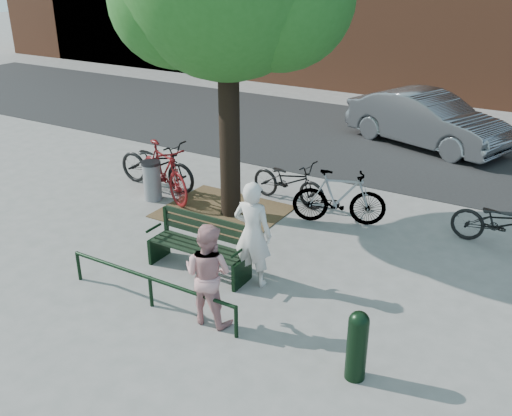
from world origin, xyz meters
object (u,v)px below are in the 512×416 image
Objects in this scene: person_right at (208,274)px; bollard at (357,343)px; park_bench at (201,244)px; parked_car at (427,120)px; bicycle_c at (289,181)px; litter_bin at (152,180)px; person_left at (253,234)px.

person_right reaches higher than bollard.
parked_car is (1.27, 8.71, 0.26)m from park_bench.
park_bench is 0.96× the size of bicycle_c.
person_right is at bearing -163.00° from parked_car.
litter_bin is 7.86m from parked_car.
person_right is 0.84× the size of bicycle_c.
park_bench reaches higher than litter_bin.
person_left reaches higher than litter_bin.
litter_bin is 2.90m from bicycle_c.
person_left is 1.20m from person_right.
person_right is 1.58× the size of bollard.
person_right reaches higher than litter_bin.
bicycle_c is at bearing -76.81° from person_left.
litter_bin is (-2.67, 1.92, -0.05)m from park_bench.
bicycle_c is at bearing 126.31° from bollard.
person_left is 1.81× the size of bollard.
person_left is at bearing -27.09° from litter_bin.
person_right is at bearing 177.84° from bollard.
park_bench is at bearing -169.43° from parked_car.
litter_bin is (-5.87, 3.13, -0.08)m from bollard.
litter_bin is at bearing 168.77° from parked_car.
bollard is at bearing -136.05° from bicycle_c.
person_left is 2.04× the size of litter_bin.
park_bench is 1.01× the size of person_left.
bollard is 0.21× the size of parked_car.
bicycle_c is (2.57, 1.35, 0.04)m from litter_bin.
person_right is (0.00, -1.20, -0.11)m from person_left.
litter_bin is (-3.62, 1.85, -0.43)m from person_left.
bicycle_c is 5.62m from parked_car.
person_right is at bearing -158.97° from bicycle_c.
person_right is at bearing -49.92° from park_bench.
litter_bin is at bearing -42.80° from person_right.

